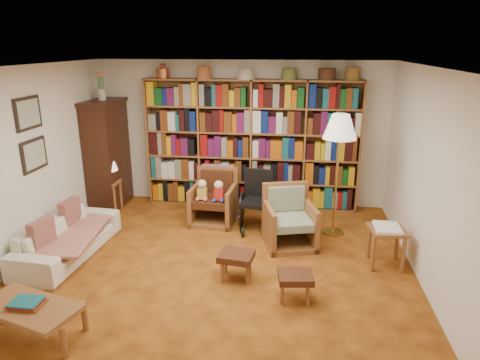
% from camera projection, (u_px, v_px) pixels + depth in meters
% --- Properties ---
extents(floor, '(5.00, 5.00, 0.00)m').
position_uv_depth(floor, '(216.00, 269.00, 5.47)').
color(floor, '#A95C1A').
rests_on(floor, ground).
extents(ceiling, '(5.00, 5.00, 0.00)m').
position_uv_depth(ceiling, '(212.00, 68.00, 4.71)').
color(ceiling, silver).
rests_on(ceiling, wall_back).
extents(wall_back, '(5.00, 0.00, 5.00)m').
position_uv_depth(wall_back, '(241.00, 134.00, 7.45)').
color(wall_back, white).
rests_on(wall_back, floor).
extents(wall_front, '(5.00, 0.00, 5.00)m').
position_uv_depth(wall_front, '(140.00, 290.00, 2.73)').
color(wall_front, white).
rests_on(wall_front, floor).
extents(wall_left, '(0.00, 5.00, 5.00)m').
position_uv_depth(wall_left, '(20.00, 168.00, 5.40)').
color(wall_left, white).
rests_on(wall_left, floor).
extents(wall_right, '(0.00, 5.00, 5.00)m').
position_uv_depth(wall_right, '(434.00, 185.00, 4.77)').
color(wall_right, white).
rests_on(wall_right, floor).
extents(bookshelf, '(3.60, 0.30, 2.42)m').
position_uv_depth(bookshelf, '(251.00, 141.00, 7.29)').
color(bookshelf, brown).
rests_on(bookshelf, floor).
extents(curio_cabinet, '(0.50, 0.95, 2.40)m').
position_uv_depth(curio_cabinet, '(108.00, 153.00, 7.35)').
color(curio_cabinet, '#35170E').
rests_on(curio_cabinet, floor).
extents(framed_pictures, '(0.03, 0.52, 0.97)m').
position_uv_depth(framed_pictures, '(31.00, 134.00, 5.57)').
color(framed_pictures, black).
rests_on(framed_pictures, wall_left).
extents(sofa, '(1.78, 0.78, 0.51)m').
position_uv_depth(sofa, '(68.00, 238.00, 5.76)').
color(sofa, beige).
rests_on(sofa, floor).
extents(sofa_throw, '(0.83, 1.36, 0.04)m').
position_uv_depth(sofa_throw, '(71.00, 235.00, 5.74)').
color(sofa_throw, '#C5B18F').
rests_on(sofa_throw, sofa).
extents(cushion_left, '(0.14, 0.39, 0.38)m').
position_uv_depth(cushion_left, '(70.00, 214.00, 6.05)').
color(cushion_left, maroon).
rests_on(cushion_left, sofa).
extents(cushion_right, '(0.18, 0.39, 0.37)m').
position_uv_depth(cushion_right, '(42.00, 235.00, 5.39)').
color(cushion_right, maroon).
rests_on(cushion_right, sofa).
extents(side_table_lamp, '(0.34, 0.34, 0.54)m').
position_uv_depth(side_table_lamp, '(110.00, 190.00, 7.25)').
color(side_table_lamp, brown).
rests_on(side_table_lamp, floor).
extents(table_lamp, '(0.34, 0.34, 0.46)m').
position_uv_depth(table_lamp, '(107.00, 164.00, 7.11)').
color(table_lamp, '#B6903A').
rests_on(table_lamp, side_table_lamp).
extents(armchair_leather, '(0.72, 0.76, 0.86)m').
position_uv_depth(armchair_leather, '(214.00, 199.00, 6.90)').
color(armchair_leather, brown).
rests_on(armchair_leather, floor).
extents(armchair_sage, '(0.86, 0.87, 0.84)m').
position_uv_depth(armchair_sage, '(290.00, 222.00, 6.12)').
color(armchair_sage, brown).
rests_on(armchair_sage, floor).
extents(wheelchair, '(0.53, 0.73, 0.92)m').
position_uv_depth(wheelchair, '(257.00, 202.00, 6.58)').
color(wheelchair, black).
rests_on(wheelchair, floor).
extents(floor_lamp, '(0.48, 0.48, 1.82)m').
position_uv_depth(floor_lamp, '(340.00, 132.00, 6.03)').
color(floor_lamp, '#B6903A').
rests_on(floor_lamp, floor).
extents(side_table_papers, '(0.49, 0.49, 0.55)m').
position_uv_depth(side_table_papers, '(387.00, 235.00, 5.44)').
color(side_table_papers, brown).
rests_on(side_table_papers, floor).
extents(footstool_a, '(0.44, 0.39, 0.34)m').
position_uv_depth(footstool_a, '(236.00, 258.00, 5.17)').
color(footstool_a, '#451F12').
rests_on(footstool_a, floor).
extents(footstool_b, '(0.42, 0.37, 0.32)m').
position_uv_depth(footstool_b, '(295.00, 279.00, 4.74)').
color(footstool_b, '#451F12').
rests_on(footstool_b, floor).
extents(coffee_table, '(1.08, 0.75, 0.43)m').
position_uv_depth(coffee_table, '(29.00, 310.00, 4.07)').
color(coffee_table, brown).
rests_on(coffee_table, floor).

